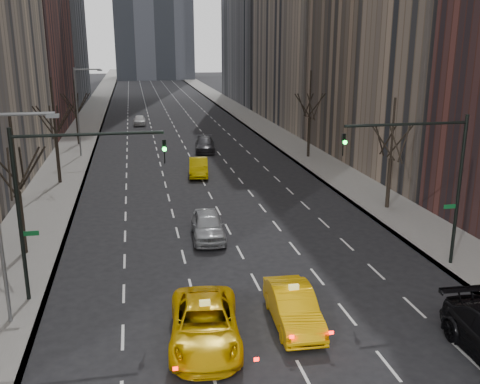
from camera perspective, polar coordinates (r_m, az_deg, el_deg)
sidewalk_left at (r=83.07m, az=-15.89°, el=7.16°), size 4.50×320.00×0.15m
sidewalk_right at (r=84.70m, az=1.00°, el=7.91°), size 4.50×320.00×0.15m
tree_lw_b at (r=31.68m, az=-22.56°, el=0.01°), size 3.36×3.50×7.82m
tree_lw_c at (r=47.05m, az=-19.05°, el=5.58°), size 3.36×3.50×8.74m
tree_lw_d at (r=64.82m, az=-17.03°, el=7.91°), size 3.36×3.50×7.36m
tree_rw_b at (r=39.08m, az=15.77°, el=3.44°), size 3.36×3.50×7.82m
tree_rw_c at (r=55.41m, az=7.41°, el=7.73°), size 3.36×3.50×8.74m
traffic_mast_left at (r=25.02m, az=-19.00°, el=0.60°), size 6.69×0.39×8.00m
traffic_mast_right at (r=28.79m, az=19.74°, el=2.45°), size 6.69×0.39×8.00m
streetlight_near at (r=23.40m, az=-23.83°, el=-0.58°), size 2.83×0.22×9.00m
streetlight_far at (r=57.55m, az=-16.66°, el=9.09°), size 2.83×0.22×9.00m
taxi_suv at (r=21.93m, az=-3.78°, el=-13.90°), size 3.36×6.18×1.65m
taxi_sedan at (r=23.30m, az=5.69°, el=-12.09°), size 1.94×4.98×1.62m
silver_sedan_ahead at (r=32.79m, az=-3.45°, el=-3.57°), size 2.24×4.94×1.64m
far_taxi at (r=48.16m, az=-4.44°, el=2.66°), size 2.17×4.87×1.55m
far_suv_grey at (r=58.91m, az=-3.76°, el=5.06°), size 2.69×5.40×1.51m
far_car_white at (r=79.13m, az=-10.66°, el=7.55°), size 1.83×4.22×1.42m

